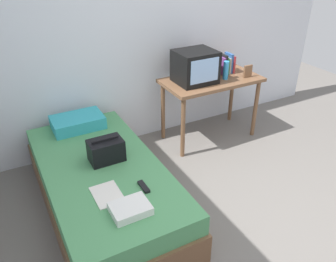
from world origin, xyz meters
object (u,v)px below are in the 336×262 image
(water_bottle, at_px, (226,70))
(handbag, at_px, (106,150))
(picture_frame, at_px, (248,71))
(remote_dark, at_px, (144,187))
(bed, at_px, (104,187))
(tv, at_px, (195,67))
(magazine, at_px, (107,194))
(book_row, at_px, (226,64))
(pillow, at_px, (78,122))
(desk, at_px, (211,87))
(folded_towel, at_px, (130,209))

(water_bottle, height_order, handbag, water_bottle)
(picture_frame, distance_m, remote_dark, 2.05)
(bed, xyz_separation_m, tv, (1.37, 0.66, 0.72))
(water_bottle, relative_size, magazine, 0.73)
(book_row, bearing_deg, pillow, 178.89)
(desk, relative_size, tv, 2.64)
(book_row, relative_size, magazine, 0.81)
(bed, xyz_separation_m, magazine, (-0.09, -0.39, 0.24))
(book_row, bearing_deg, water_bottle, -126.04)
(desk, xyz_separation_m, magazine, (-1.68, -1.04, -0.20))
(magazine, bearing_deg, desk, 31.85)
(water_bottle, bearing_deg, pillow, 172.96)
(tv, height_order, handbag, tv)
(pillow, xyz_separation_m, remote_dark, (0.19, -1.23, -0.05))
(bed, bearing_deg, book_row, 21.82)
(picture_frame, distance_m, pillow, 2.02)
(book_row, bearing_deg, tv, -170.35)
(water_bottle, height_order, magazine, water_bottle)
(handbag, bearing_deg, book_row, 20.87)
(picture_frame, bearing_deg, water_bottle, 163.58)
(desk, distance_m, picture_frame, 0.46)
(pillow, bearing_deg, bed, -91.01)
(remote_dark, distance_m, folded_towel, 0.29)
(pillow, distance_m, folded_towel, 1.44)
(bed, bearing_deg, tv, 25.78)
(pillow, bearing_deg, desk, -4.70)
(folded_towel, bearing_deg, tv, 43.95)
(water_bottle, distance_m, book_row, 0.22)
(desk, bearing_deg, handbag, -158.95)
(tv, distance_m, folded_towel, 1.95)
(water_bottle, bearing_deg, picture_frame, -16.42)
(bed, relative_size, remote_dark, 12.82)
(water_bottle, bearing_deg, desk, 148.57)
(tv, distance_m, pillow, 1.42)
(bed, height_order, remote_dark, remote_dark)
(tv, distance_m, handbag, 1.47)
(pillow, relative_size, magazine, 1.79)
(handbag, xyz_separation_m, magazine, (-0.16, -0.46, -0.10))
(handbag, bearing_deg, tv, 24.77)
(tv, relative_size, remote_dark, 2.82)
(water_bottle, bearing_deg, remote_dark, -146.29)
(tv, height_order, magazine, tv)
(pillow, height_order, magazine, pillow)
(water_bottle, height_order, remote_dark, water_bottle)
(picture_frame, height_order, magazine, picture_frame)
(remote_dark, height_order, folded_towel, folded_towel)
(handbag, height_order, folded_towel, handbag)
(handbag, bearing_deg, magazine, -109.31)
(picture_frame, bearing_deg, remote_dark, -152.28)
(magazine, bearing_deg, picture_frame, 23.05)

